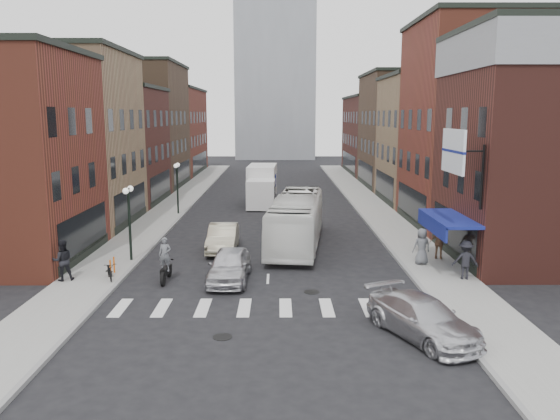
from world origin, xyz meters
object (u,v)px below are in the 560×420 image
object	(u,v)px
sedan_left_far	(223,238)
parked_bicycle	(110,270)
transit_bus	(297,220)
ped_right_a	(465,260)
billboard_sign	(455,153)
sedan_left_near	(229,265)
bike_rack	(112,266)
box_truck	(262,186)
curb_car	(423,318)
ped_right_c	(422,246)
streetlamp_near	(129,209)
ped_left_solo	(63,260)
motorcycle_rider	(165,261)
streetlamp_far	(177,179)
ped_right_b	(439,243)

from	to	relation	value
sedan_left_far	parked_bicycle	distance (m)	7.69
transit_bus	ped_right_a	distance (m)	10.69
billboard_sign	sedan_left_near	xyz separation A→B (m)	(-10.42, 0.17, -5.36)
transit_bus	sedan_left_near	size ratio (longest dim) A/B	2.46
bike_rack	box_truck	xyz separation A→B (m)	(6.67, 21.86, 1.12)
curb_car	ped_right_a	xyz separation A→B (m)	(3.72, 6.50, 0.36)
bike_rack	ped_right_c	distance (m)	15.67
streetlamp_near	billboard_sign	bearing A→B (deg)	-12.35
streetlamp_near	transit_bus	world-z (taller)	streetlamp_near
box_truck	ped_left_solo	size ratio (longest dim) A/B	4.04
billboard_sign	curb_car	xyz separation A→B (m)	(-2.95, -6.51, -5.42)
streetlamp_near	curb_car	bearing A→B (deg)	-37.53
bike_rack	parked_bicycle	world-z (taller)	parked_bicycle
bike_rack	transit_bus	xyz separation A→B (m)	(9.22, 6.56, 1.01)
motorcycle_rider	ped_right_c	distance (m)	13.05
streetlamp_near	sedan_left_near	xyz separation A→B (m)	(5.56, -3.33, -2.14)
bike_rack	ped_right_a	bearing A→B (deg)	-2.74
sedan_left_near	sedan_left_far	xyz separation A→B (m)	(-0.89, 5.91, -0.01)
billboard_sign	streetlamp_far	world-z (taller)	billboard_sign
transit_bus	ped_left_solo	distance (m)	13.52
ped_right_b	parked_bicycle	bearing A→B (deg)	29.50
ped_left_solo	motorcycle_rider	bearing A→B (deg)	158.92
transit_bus	ped_right_b	size ratio (longest dim) A/B	6.38
streetlamp_far	sedan_left_far	world-z (taller)	streetlamp_far
motorcycle_rider	streetlamp_far	bearing A→B (deg)	103.42
sedan_left_near	ped_left_solo	world-z (taller)	ped_left_solo
streetlamp_near	ped_left_solo	distance (m)	4.65
bike_rack	box_truck	size ratio (longest dim) A/B	0.10
billboard_sign	streetlamp_near	bearing A→B (deg)	167.65
ped_right_c	sedan_left_far	bearing A→B (deg)	-28.02
sedan_left_near	curb_car	bearing A→B (deg)	-39.72
streetlamp_near	sedan_left_far	size ratio (longest dim) A/B	0.88
bike_rack	sedan_left_near	distance (m)	5.80
billboard_sign	sedan_left_far	xyz separation A→B (m)	(-11.31, 6.08, -5.37)
billboard_sign	parked_bicycle	distance (m)	17.02
motorcycle_rider	sedan_left_near	bearing A→B (deg)	6.92
billboard_sign	sedan_left_near	bearing A→B (deg)	179.04
billboard_sign	ped_right_c	distance (m)	5.70
transit_bus	ped_right_c	world-z (taller)	transit_bus
curb_car	ped_left_solo	distance (m)	16.50
motorcycle_rider	curb_car	world-z (taller)	motorcycle_rider
streetlamp_far	curb_car	bearing A→B (deg)	-61.51
curb_car	ped_right_c	distance (m)	9.41
sedan_left_far	ped_right_b	world-z (taller)	ped_right_b
streetlamp_near	sedan_left_far	world-z (taller)	streetlamp_near
box_truck	transit_bus	world-z (taller)	box_truck
streetlamp_far	ped_right_a	distance (m)	24.30
streetlamp_far	transit_bus	bearing A→B (deg)	-48.37
streetlamp_near	motorcycle_rider	xyz separation A→B (m)	(2.56, -3.42, -1.90)
motorcycle_rider	transit_bus	distance (m)	9.75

